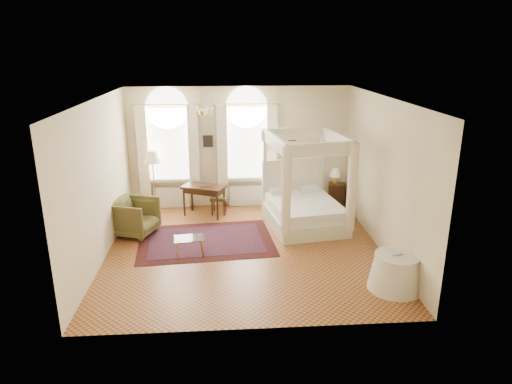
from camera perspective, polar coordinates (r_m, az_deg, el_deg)
ground at (r=10.21m, az=-1.36°, el=-7.15°), size 6.00×6.00×0.00m
room_walls at (r=9.55m, az=-1.45°, el=3.69°), size 6.00×6.00×6.00m
window_left at (r=12.53m, az=-10.80°, el=4.48°), size 1.62×0.27×3.29m
window_right at (r=12.46m, az=-1.14°, el=4.72°), size 1.62×0.27×3.29m
chandelier at (r=10.56m, az=-6.76°, el=10.05°), size 0.51×0.45×0.50m
wall_pictures at (r=12.47m, az=-1.70°, el=6.62°), size 2.54×0.03×0.39m
canopy_bed at (r=11.37m, az=6.11°, el=-1.74°), size 2.04×2.37×2.31m
nightstand at (r=12.98m, az=10.02°, el=-0.35°), size 0.54×0.51×0.65m
nightstand_lamp at (r=12.89m, az=9.86°, el=2.28°), size 0.28×0.28×0.41m
writing_desk at (r=12.02m, az=-6.53°, el=0.23°), size 1.23×0.97×0.82m
laptop at (r=11.91m, az=-6.29°, el=0.73°), size 0.36×0.26×0.03m
stool at (r=12.21m, az=-4.68°, el=-0.91°), size 0.48×0.48×0.49m
armchair at (r=11.20m, az=-14.97°, el=-3.04°), size 1.22×1.20×0.88m
coffee_table at (r=9.84m, az=-8.37°, el=-5.91°), size 0.68×0.52×0.43m
floor_lamp at (r=12.32m, az=-12.82°, el=3.92°), size 0.44×0.44×1.69m
oriental_rug at (r=10.68m, az=-6.26°, el=-6.06°), size 3.24×2.46×0.01m
side_table at (r=8.91m, az=17.06°, el=-9.54°), size 1.00×1.00×0.68m
book at (r=8.79m, az=16.26°, el=-7.22°), size 0.25×0.32×0.03m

